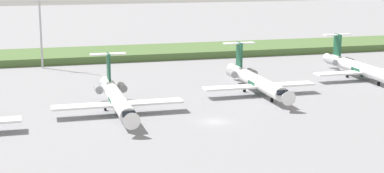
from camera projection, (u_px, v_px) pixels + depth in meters
The scene contains 6 objects.
ground_plane at pixel (173, 86), 126.86m from camera, with size 500.00×500.00×0.00m, color gray.
grass_berm at pixel (138, 53), 166.59m from camera, with size 320.00×20.00×1.91m, color #4C6B38.
regional_jet_second at pixel (117, 98), 104.32m from camera, with size 22.81×31.00×9.00m.
regional_jet_third at pixel (256, 81), 119.31m from camera, with size 22.81×31.00×9.00m.
regional_jet_fourth at pixel (359, 68), 134.19m from camera, with size 22.81×31.00×9.00m.
antenna_mast at pixel (40, 26), 146.09m from camera, with size 4.40×0.50×25.18m.
Camera 1 is at (-28.82, -90.81, 26.14)m, focal length 55.60 mm.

